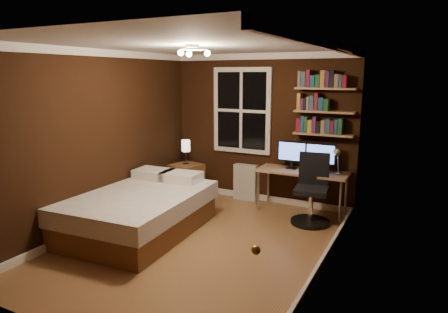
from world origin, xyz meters
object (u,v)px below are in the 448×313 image
at_px(radiator, 246,182).
at_px(desk_lamp, 337,161).
at_px(bedside_lamp, 186,152).
at_px(nightstand, 187,181).
at_px(monitor_left, 292,155).
at_px(desk, 302,175).
at_px(monitor_right, 320,157).
at_px(office_chair, 312,197).
at_px(bed, 139,211).

distance_m(radiator, desk_lamp, 1.71).
bearing_deg(bedside_lamp, nightstand, 0.00).
height_order(nightstand, monitor_left, monitor_left).
relative_size(radiator, desk, 0.44).
xyz_separation_m(bedside_lamp, desk, (2.05, 0.18, -0.21)).
relative_size(bedside_lamp, monitor_right, 0.91).
relative_size(nightstand, office_chair, 0.58).
distance_m(desk, desk_lamp, 0.62).
bearing_deg(bedside_lamp, office_chair, -5.51).
bearing_deg(desk_lamp, office_chair, -130.83).
bearing_deg(monitor_left, desk_lamp, -11.36).
distance_m(bed, monitor_right, 2.84).
bearing_deg(desk_lamp, nightstand, -177.85).
height_order(desk_lamp, office_chair, desk_lamp).
relative_size(monitor_right, desk_lamp, 1.09).
height_order(desk, monitor_left, monitor_left).
height_order(nightstand, bedside_lamp, bedside_lamp).
bearing_deg(office_chair, desk_lamp, 41.73).
bearing_deg(radiator, monitor_left, -6.87).
bearing_deg(monitor_left, nightstand, -172.40).
height_order(monitor_left, monitor_right, same).
distance_m(bed, office_chair, 2.49).
relative_size(nightstand, radiator, 0.96).
distance_m(nightstand, desk_lamp, 2.66).
bearing_deg(bed, office_chair, 31.45).
height_order(bedside_lamp, desk_lamp, desk_lamp).
relative_size(desk, monitor_right, 2.96).
bearing_deg(monitor_left, office_chair, -45.25).
distance_m(nightstand, desk, 2.08).
relative_size(radiator, desk_lamp, 1.43).
relative_size(monitor_left, desk_lamp, 1.09).
bearing_deg(bed, desk, 42.29).
relative_size(desk, desk_lamp, 3.22).
relative_size(bedside_lamp, radiator, 0.69).
relative_size(bedside_lamp, desk, 0.31).
xyz_separation_m(monitor_right, office_chair, (0.01, -0.47, -0.50)).
xyz_separation_m(bed, office_chair, (2.04, 1.43, 0.09)).
distance_m(nightstand, monitor_right, 2.39).
distance_m(desk, office_chair, 0.53).
bearing_deg(monitor_right, nightstand, -173.89).
bearing_deg(office_chair, bedside_lamp, 167.05).
xyz_separation_m(bedside_lamp, office_chair, (2.31, -0.22, -0.42)).
xyz_separation_m(bed, monitor_left, (1.57, 1.90, 0.60)).
distance_m(bed, desk_lamp, 2.96).
xyz_separation_m(bed, monitor_right, (2.03, 1.90, 0.60)).
xyz_separation_m(bedside_lamp, desk_lamp, (2.59, 0.10, 0.08)).
bearing_deg(office_chair, bed, -152.40).
height_order(bedside_lamp, monitor_left, monitor_left).
relative_size(desk, monitor_left, 2.96).
height_order(bed, monitor_right, monitor_right).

